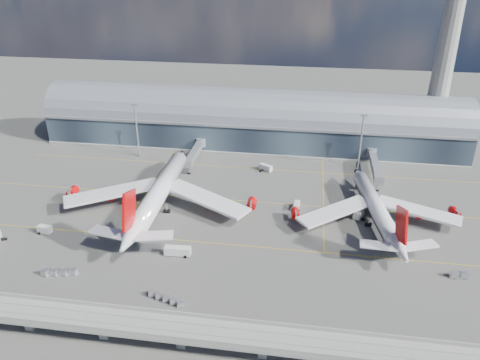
# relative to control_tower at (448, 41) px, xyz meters

# --- Properties ---
(ground) EXTENTS (500.00, 500.00, 0.00)m
(ground) POSITION_rel_control_tower_xyz_m (-85.00, -83.00, -51.64)
(ground) COLOR #474744
(ground) RESTS_ON ground
(taxi_lines) EXTENTS (200.00, 80.12, 0.01)m
(taxi_lines) POSITION_rel_control_tower_xyz_m (-85.00, -60.89, -51.63)
(taxi_lines) COLOR gold
(taxi_lines) RESTS_ON ground
(terminal) EXTENTS (200.00, 30.00, 28.00)m
(terminal) POSITION_rel_control_tower_xyz_m (-85.00, -5.01, -40.30)
(terminal) COLOR #1D2531
(terminal) RESTS_ON ground
(control_tower) EXTENTS (19.00, 19.00, 103.00)m
(control_tower) POSITION_rel_control_tower_xyz_m (0.00, 0.00, 0.00)
(control_tower) COLOR gray
(control_tower) RESTS_ON ground
(guideway) EXTENTS (220.00, 8.50, 7.20)m
(guideway) POSITION_rel_control_tower_xyz_m (-85.00, -138.00, -46.34)
(guideway) COLOR gray
(guideway) RESTS_ON ground
(floodlight_mast_left) EXTENTS (3.00, 0.70, 25.70)m
(floodlight_mast_left) POSITION_rel_control_tower_xyz_m (-135.00, -28.00, -38.00)
(floodlight_mast_left) COLOR gray
(floodlight_mast_left) RESTS_ON ground
(floodlight_mast_right) EXTENTS (3.00, 0.70, 25.70)m
(floodlight_mast_right) POSITION_rel_control_tower_xyz_m (-35.00, -28.00, -38.00)
(floodlight_mast_right) COLOR gray
(floodlight_mast_right) RESTS_ON ground
(airliner_left) EXTENTS (72.68, 76.31, 23.30)m
(airliner_left) POSITION_rel_control_tower_xyz_m (-110.85, -74.31, -44.98)
(airliner_left) COLOR white
(airliner_left) RESTS_ON ground
(airliner_right) EXTENTS (60.09, 62.86, 19.99)m
(airliner_right) POSITION_rel_control_tower_xyz_m (-31.87, -71.58, -46.45)
(airliner_right) COLOR white
(airliner_right) RESTS_ON ground
(jet_bridge_left) EXTENTS (4.40, 28.00, 7.25)m
(jet_bridge_left) POSITION_rel_control_tower_xyz_m (-107.40, -29.88, -46.46)
(jet_bridge_left) COLOR gray
(jet_bridge_left) RESTS_ON ground
(jet_bridge_right) EXTENTS (4.40, 32.00, 7.25)m
(jet_bridge_right) POSITION_rel_control_tower_xyz_m (-28.64, -31.82, -46.46)
(jet_bridge_right) COLOR gray
(jet_bridge_right) RESTS_ON ground
(service_truck_1) EXTENTS (5.09, 2.92, 2.80)m
(service_truck_1) POSITION_rel_control_tower_xyz_m (-144.69, -95.76, -50.22)
(service_truck_1) COLOR beige
(service_truck_1) RESTS_ON ground
(service_truck_2) EXTENTS (8.53, 2.96, 3.05)m
(service_truck_2) POSITION_rel_control_tower_xyz_m (-96.19, -101.34, -50.05)
(service_truck_2) COLOR beige
(service_truck_2) RESTS_ON ground
(service_truck_3) EXTENTS (2.43, 5.31, 2.51)m
(service_truck_3) POSITION_rel_control_tower_xyz_m (-60.00, -66.16, -50.35)
(service_truck_3) COLOR beige
(service_truck_3) RESTS_ON ground
(service_truck_4) EXTENTS (4.56, 6.16, 3.25)m
(service_truck_4) POSITION_rel_control_tower_xyz_m (-37.50, -69.01, -50.00)
(service_truck_4) COLOR beige
(service_truck_4) RESTS_ON ground
(service_truck_5) EXTENTS (6.15, 4.98, 2.83)m
(service_truck_5) POSITION_rel_control_tower_xyz_m (-74.86, -34.63, -50.19)
(service_truck_5) COLOR beige
(service_truck_5) RESTS_ON ground
(cargo_train_0) EXTENTS (11.25, 3.82, 1.85)m
(cargo_train_0) POSITION_rel_control_tower_xyz_m (-128.59, -116.46, -50.67)
(cargo_train_0) COLOR gray
(cargo_train_0) RESTS_ON ground
(cargo_train_1) EXTENTS (11.74, 5.16, 1.58)m
(cargo_train_1) POSITION_rel_control_tower_xyz_m (-93.61, -122.76, -50.81)
(cargo_train_1) COLOR gray
(cargo_train_1) RESTS_ON ground
(cargo_train_2) EXTENTS (5.77, 2.37, 1.91)m
(cargo_train_2) POSITION_rel_control_tower_xyz_m (-10.50, -99.76, -50.64)
(cargo_train_2) COLOR gray
(cargo_train_2) RESTS_ON ground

